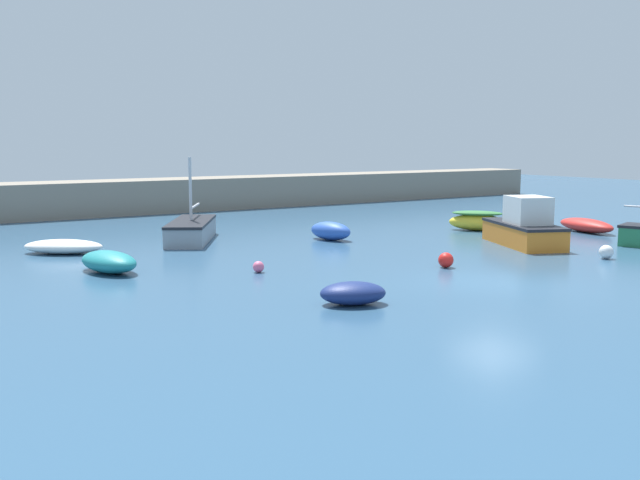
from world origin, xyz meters
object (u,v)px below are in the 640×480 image
Objects in this scene: fishing_dinghy_green at (331,231)px; rowboat_white_midwater at (63,246)px; rowboat_blue_near at (586,225)px; dinghy_near_pier at (353,293)px; motorboat_grey_hull at (525,228)px; mooring_buoy_red at (446,260)px; rowboat_with_red_cover at (477,221)px; sailboat_short_mast at (191,230)px; open_tender_yellow at (109,262)px; mooring_buoy_white at (606,252)px; mooring_buoy_pink at (258,267)px.

fishing_dinghy_green is 11.47m from rowboat_white_midwater.
dinghy_near_pier is at bearing -57.52° from rowboat_blue_near.
fishing_dinghy_green is at bearing 68.28° from motorboat_grey_hull.
motorboat_grey_hull is at bearing -147.10° from fishing_dinghy_green.
fishing_dinghy_green is 1.13× the size of dinghy_near_pier.
fishing_dinghy_green is 8.25m from mooring_buoy_red.
sailboat_short_mast is (-13.59, 4.31, -0.01)m from rowboat_with_red_cover.
sailboat_short_mast is at bearing -55.73° from open_tender_yellow.
mooring_buoy_red is (-8.77, -7.07, -0.23)m from rowboat_with_red_cover.
rowboat_with_red_cover is at bearing -116.43° from rowboat_blue_near.
mooring_buoy_white is at bearing -151.49° from dinghy_near_pier.
mooring_buoy_pink is (-1.21, -8.56, -0.29)m from sailboat_short_mast.
mooring_buoy_white is (12.60, 0.92, -0.05)m from dinghy_near_pier.
dinghy_near_pier is 3.98× the size of mooring_buoy_red.
sailboat_short_mast is 9.99× the size of mooring_buoy_red.
motorboat_grey_hull reaches higher than rowboat_white_midwater.
sailboat_short_mast reaches higher than mooring_buoy_red.
open_tender_yellow is at bearing 91.78° from fishing_dinghy_green.
mooring_buoy_red is at bearing 172.24° from rowboat_white_midwater.
mooring_buoy_pink is (-12.58, 0.69, -0.59)m from motorboat_grey_hull.
rowboat_blue_near is 19.27m from sailboat_short_mast.
mooring_buoy_white is at bearing -126.41° from open_tender_yellow.
mooring_buoy_red is at bearing 163.18° from mooring_buoy_white.
rowboat_with_red_cover is at bearing 103.64° from sailboat_short_mast.
mooring_buoy_red is at bearing -25.06° from mooring_buoy_pink.
dinghy_near_pier is 4.05× the size of mooring_buoy_white.
rowboat_blue_near is 7.04× the size of mooring_buoy_white.
fishing_dinghy_green is 0.48× the size of motorboat_grey_hull.
motorboat_grey_hull is at bearing 88.45° from mooring_buoy_white.
rowboat_with_red_cover is at bearing -0.16° from motorboat_grey_hull.
rowboat_blue_near is 6.48m from motorboat_grey_hull.
open_tender_yellow is at bearing 151.14° from mooring_buoy_red.
motorboat_grey_hull reaches higher than fishing_dinghy_green.
open_tender_yellow reaches higher than mooring_buoy_pink.
rowboat_blue_near is at bearing -121.85° from fishing_dinghy_green.
mooring_buoy_pink is at bearing 110.88° from motorboat_grey_hull.
rowboat_blue_near is 20.08m from dinghy_near_pier.
fishing_dinghy_green is at bearing 39.11° from mooring_buoy_pink.
rowboat_blue_near is 1.74× the size of dinghy_near_pier.
fishing_dinghy_green reaches higher than mooring_buoy_red.
dinghy_near_pier is 6.79m from mooring_buoy_red.
mooring_buoy_red is (-12.84, -3.66, -0.06)m from rowboat_blue_near.
fishing_dinghy_green is at bearing -97.09° from dinghy_near_pier.
rowboat_with_red_cover reaches higher than rowboat_blue_near.
mooring_buoy_white is (16.74, -7.62, -0.10)m from open_tender_yellow.
sailboat_short_mast is 1.07× the size of motorboat_grey_hull.
mooring_buoy_white is at bearing -157.55° from motorboat_grey_hull.
rowboat_blue_near is at bearing 15.90° from mooring_buoy_red.
motorboat_grey_hull reaches higher than mooring_buoy_pink.
rowboat_white_midwater is at bearing 87.16° from motorboat_grey_hull.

